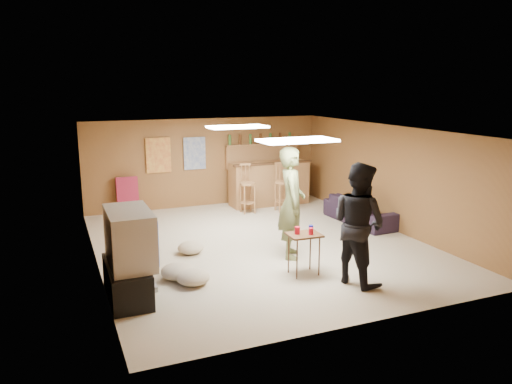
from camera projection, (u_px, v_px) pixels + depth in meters
name	position (u px, v px, depth m)	size (l,w,h in m)	color
ground	(260.00, 245.00, 9.62)	(7.00, 7.00, 0.00)	#B7A78C
ceiling	(260.00, 130.00, 9.15)	(6.00, 7.00, 0.02)	silver
wall_back	(206.00, 162.00, 12.55)	(6.00, 0.02, 2.20)	brown
wall_front	(369.00, 242.00, 6.23)	(6.00, 0.02, 2.20)	brown
wall_left	(94.00, 203.00, 8.27)	(0.02, 7.00, 2.20)	brown
wall_right	(391.00, 178.00, 10.51)	(0.02, 7.00, 2.20)	brown
tv_stand	(127.00, 281.00, 7.20)	(0.55, 1.30, 0.50)	black
dvd_box	(143.00, 285.00, 7.30)	(0.35, 0.50, 0.08)	#B2B2B7
tv_body	(130.00, 237.00, 7.09)	(0.60, 1.10, 0.80)	#B2B2B7
tv_screen	(151.00, 235.00, 7.20)	(0.02, 0.95, 0.65)	navy
bar_counter	(269.00, 183.00, 12.73)	(2.00, 0.60, 1.10)	#946236
bar_lip	(273.00, 163.00, 12.39)	(2.10, 0.12, 0.05)	#412714
bar_shelf	(262.00, 144.00, 12.93)	(2.00, 0.18, 0.05)	#946236
bar_backing	(262.00, 156.00, 13.02)	(2.00, 0.14, 0.60)	#946236
poster_left	(158.00, 155.00, 12.01)	(0.60, 0.03, 0.85)	#BF3F26
poster_right	(195.00, 153.00, 12.35)	(0.55, 0.03, 0.80)	#334C99
folding_chair_stack	(128.00, 196.00, 11.76)	(0.50, 0.14, 0.90)	maroon
ceiling_panel_front	(297.00, 140.00, 7.81)	(1.20, 0.60, 0.04)	white
ceiling_panel_back	(237.00, 127.00, 10.24)	(1.20, 0.60, 0.04)	white
person_olive	(292.00, 203.00, 8.77)	(0.72, 0.47, 1.97)	#656C3E
person_black	(358.00, 223.00, 7.62)	(0.92, 0.72, 1.90)	black
sofa	(361.00, 210.00, 11.09)	(1.92, 0.75, 0.56)	black
tray_table	(304.00, 254.00, 8.07)	(0.52, 0.42, 0.68)	#412714
cup_red_near	(297.00, 230.00, 7.98)	(0.09, 0.09, 0.12)	red
cup_red_far	(311.00, 231.00, 7.95)	(0.08, 0.08, 0.11)	red
cup_blue	(311.00, 228.00, 8.12)	(0.07, 0.07, 0.10)	#151993
bar_stool_left	(248.00, 186.00, 11.85)	(0.42, 0.42, 1.33)	#946236
bar_stool_right	(283.00, 187.00, 12.02)	(0.38, 0.38, 1.21)	#946236
cushion_near_tv	(178.00, 271.00, 7.91)	(0.55, 0.55, 0.25)	tan
cushion_mid	(191.00, 248.00, 9.11)	(0.47, 0.47, 0.21)	tan
cushion_far	(193.00, 277.00, 7.70)	(0.52, 0.52, 0.23)	tan
bottle_row	(260.00, 139.00, 12.86)	(1.76, 0.08, 0.26)	#3F7233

